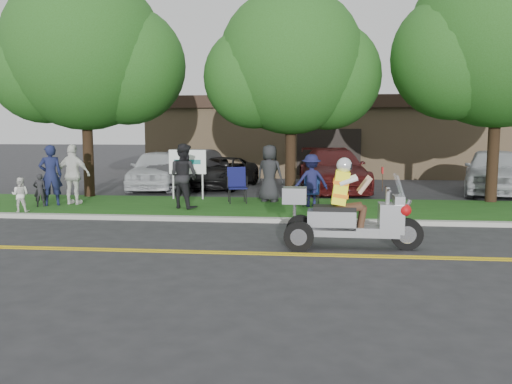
# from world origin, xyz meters

# --- Properties ---
(ground) EXTENTS (120.00, 120.00, 0.00)m
(ground) POSITION_xyz_m (0.00, 0.00, 0.00)
(ground) COLOR #28282B
(ground) RESTS_ON ground
(centerline_near) EXTENTS (60.00, 0.10, 0.01)m
(centerline_near) POSITION_xyz_m (0.00, -0.58, 0.01)
(centerline_near) COLOR gold
(centerline_near) RESTS_ON ground
(centerline_far) EXTENTS (60.00, 0.10, 0.01)m
(centerline_far) POSITION_xyz_m (0.00, -0.42, 0.01)
(centerline_far) COLOR gold
(centerline_far) RESTS_ON ground
(curb) EXTENTS (60.00, 0.25, 0.12)m
(curb) POSITION_xyz_m (0.00, 3.05, 0.06)
(curb) COLOR #A8A89E
(curb) RESTS_ON ground
(grass_verge) EXTENTS (60.00, 4.00, 0.10)m
(grass_verge) POSITION_xyz_m (0.00, 5.20, 0.06)
(grass_verge) COLOR #194813
(grass_verge) RESTS_ON ground
(commercial_building) EXTENTS (18.00, 8.20, 4.00)m
(commercial_building) POSITION_xyz_m (2.00, 18.98, 2.01)
(commercial_building) COLOR #9E7F5B
(commercial_building) RESTS_ON ground
(tree_left) EXTENTS (6.62, 5.40, 7.78)m
(tree_left) POSITION_xyz_m (-6.44, 7.03, 4.85)
(tree_left) COLOR #332114
(tree_left) RESTS_ON ground
(tree_mid) EXTENTS (5.88, 4.80, 7.05)m
(tree_mid) POSITION_xyz_m (0.55, 7.23, 4.43)
(tree_mid) COLOR #332114
(tree_mid) RESTS_ON ground
(tree_right) EXTENTS (6.86, 5.60, 8.07)m
(tree_right) POSITION_xyz_m (7.06, 7.03, 5.03)
(tree_right) COLOR #332114
(tree_right) RESTS_ON ground
(business_sign) EXTENTS (1.25, 0.06, 1.75)m
(business_sign) POSITION_xyz_m (-2.90, 6.60, 1.26)
(business_sign) COLOR silver
(business_sign) RESTS_ON ground
(trike_scooter) EXTENTS (2.90, 0.97, 1.90)m
(trike_scooter) POSITION_xyz_m (1.93, 0.17, 0.66)
(trike_scooter) COLOR black
(trike_scooter) RESTS_ON ground
(lawn_chair_a) EXTENTS (0.55, 0.57, 0.92)m
(lawn_chair_a) POSITION_xyz_m (1.23, 5.46, 0.62)
(lawn_chair_a) COLOR black
(lawn_chair_a) RESTS_ON grass_verge
(lawn_chair_b) EXTENTS (0.72, 0.74, 1.12)m
(lawn_chair_b) POSITION_xyz_m (-1.16, 5.99, 0.74)
(lawn_chair_b) COLOR black
(lawn_chair_b) RESTS_ON grass_verge
(spectator_adult_left) EXTENTS (0.81, 0.73, 1.86)m
(spectator_adult_left) POSITION_xyz_m (-6.74, 4.71, 1.04)
(spectator_adult_left) COLOR #171C40
(spectator_adult_left) RESTS_ON grass_verge
(spectator_adult_mid) EXTENTS (1.16, 1.08, 1.92)m
(spectator_adult_mid) POSITION_xyz_m (-2.56, 4.62, 1.07)
(spectator_adult_mid) COLOR black
(spectator_adult_mid) RESTS_ON grass_verge
(spectator_adult_right) EXTENTS (1.13, 0.54, 1.87)m
(spectator_adult_right) POSITION_xyz_m (-6.17, 5.05, 1.04)
(spectator_adult_right) COLOR white
(spectator_adult_right) RESTS_ON grass_verge
(spectator_chair_a) EXTENTS (1.13, 0.80, 1.59)m
(spectator_chair_a) POSITION_xyz_m (1.21, 5.32, 0.90)
(spectator_chair_a) COLOR #171840
(spectator_chair_a) RESTS_ON grass_verge
(spectator_chair_b) EXTENTS (1.05, 0.86, 1.84)m
(spectator_chair_b) POSITION_xyz_m (-0.13, 6.26, 1.02)
(spectator_chair_b) COLOR black
(spectator_chair_b) RESTS_ON grass_verge
(child_left) EXTENTS (0.44, 0.39, 1.01)m
(child_left) POSITION_xyz_m (-6.96, 4.42, 0.61)
(child_left) COLOR black
(child_left) RESTS_ON grass_verge
(child_right) EXTENTS (0.54, 0.45, 0.99)m
(child_right) POSITION_xyz_m (-7.01, 3.40, 0.60)
(child_right) COLOR white
(child_right) RESTS_ON grass_verge
(parked_car_far_left) EXTENTS (2.28, 4.79, 1.58)m
(parked_car_far_left) POSITION_xyz_m (-5.00, 10.19, 0.79)
(parked_car_far_left) COLOR silver
(parked_car_far_left) RESTS_ON ground
(parked_car_left) EXTENTS (2.56, 4.99, 1.57)m
(parked_car_left) POSITION_xyz_m (-3.86, 10.71, 0.78)
(parked_car_left) COLOR #323134
(parked_car_left) RESTS_ON ground
(parked_car_mid) EXTENTS (2.89, 4.80, 1.25)m
(parked_car_mid) POSITION_xyz_m (-2.50, 10.90, 0.62)
(parked_car_mid) COLOR black
(parked_car_mid) RESTS_ON ground
(parked_car_right) EXTENTS (2.95, 5.89, 1.64)m
(parked_car_right) POSITION_xyz_m (2.05, 10.38, 0.82)
(parked_car_right) COLOR #471010
(parked_car_right) RESTS_ON ground
(parked_car_far_right) EXTENTS (3.35, 5.45, 1.73)m
(parked_car_far_right) POSITION_xyz_m (8.00, 9.91, 0.87)
(parked_car_far_right) COLOR silver
(parked_car_far_right) RESTS_ON ground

